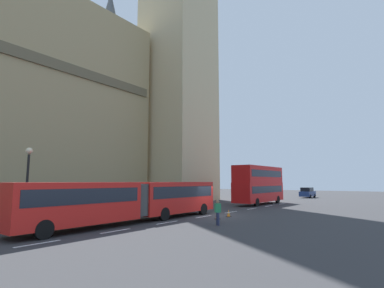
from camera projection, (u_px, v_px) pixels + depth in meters
ground_plane at (213, 215)px, 26.25m from camera, size 160.00×160.00×0.00m
lane_centre_marking at (218, 214)px, 26.89m from camera, size 34.40×0.16×0.01m
articulated_bus at (134, 198)px, 21.69m from camera, size 17.39×2.54×2.90m
double_decker_bus at (259, 183)px, 38.90m from camera, size 10.39×2.54×4.90m
sedan_lead at (307, 193)px, 54.42m from camera, size 4.40×1.86×1.85m
traffic_cone_west at (217, 215)px, 23.48m from camera, size 0.36×0.36×0.58m
traffic_cone_middle at (229, 213)px, 25.09m from camera, size 0.36×0.36×0.58m
street_lamp at (27, 180)px, 20.18m from camera, size 0.44×0.44×5.27m
pedestrian_near_cones at (218, 212)px, 20.25m from camera, size 0.46×0.44×1.69m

